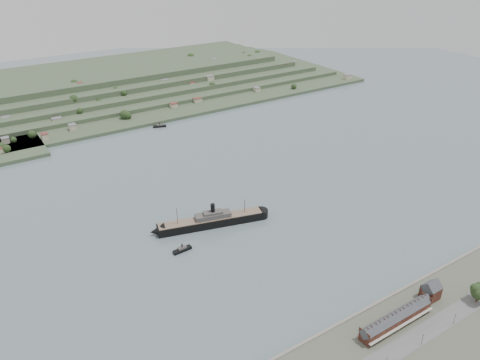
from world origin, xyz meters
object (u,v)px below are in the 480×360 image
terrace_row (396,318)px  steamship (208,221)px  tugboat (182,249)px  fig_tree (480,291)px  gabled_building (431,290)px

terrace_row → steamship: bearing=104.1°
tugboat → fig_tree: 205.18m
steamship → fig_tree: bearing=-60.2°
steamship → tugboat: 39.01m
gabled_building → tugboat: bearing=129.2°
gabled_building → steamship: bearing=116.5°
fig_tree → tugboat: bearing=130.7°
tugboat → steamship: bearing=30.3°
tugboat → fig_tree: (133.79, -155.29, 9.05)m
fig_tree → steamship: bearing=119.8°
terrace_row → gabled_building: 37.74m
terrace_row → tugboat: size_ratio=3.71×
gabled_building → tugboat: size_ratio=0.94×
steamship → fig_tree: steamship is taller
terrace_row → steamship: size_ratio=0.57×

